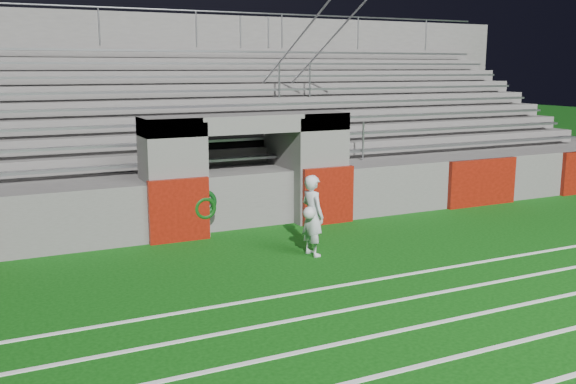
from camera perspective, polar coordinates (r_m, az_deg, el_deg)
ground at (r=11.90m, az=2.92°, el=-6.79°), size 90.00×90.00×0.00m
stadium_structure at (r=18.84m, az=-8.76°, el=4.35°), size 26.00×8.48×5.42m
goalkeeper_with_ball at (r=12.50m, az=2.19°, el=-2.08°), size 0.53×0.63×1.60m
hose_coil at (r=13.84m, az=-7.41°, el=-1.15°), size 0.56×0.15×0.64m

